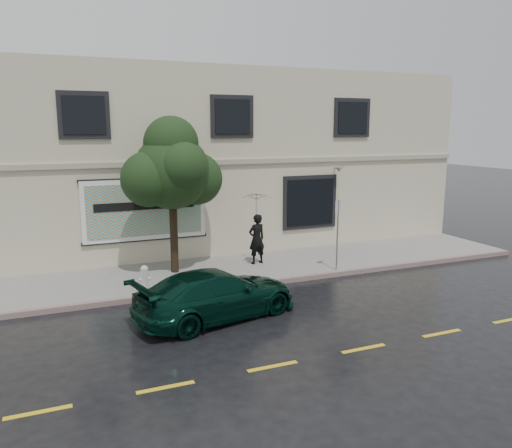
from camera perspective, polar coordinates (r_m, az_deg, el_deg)
name	(u,v)px	position (r m, az deg, el deg)	size (l,w,h in m)	color
ground	(293,299)	(14.37, 4.20, -8.60)	(90.00, 90.00, 0.00)	black
sidewalk	(250,268)	(17.18, -0.67, -5.04)	(20.00, 3.50, 0.15)	#9C9993
curb	(271,282)	(15.63, 1.73, -6.66)	(20.00, 0.18, 0.16)	slate
road_marking	(364,349)	(11.58, 12.19, -13.74)	(19.00, 0.12, 0.01)	gold
building	(201,159)	(22.00, -6.28, 7.45)	(20.00, 8.12, 7.00)	#B8B394
billboard	(145,210)	(17.48, -12.54, 1.62)	(4.30, 0.16, 2.20)	white
car	(217,294)	(12.86, -4.53, -8.01)	(1.91, 4.32, 1.26)	black
pedestrian	(257,239)	(17.25, 0.08, -1.72)	(0.64, 0.42, 1.74)	black
umbrella	(257,203)	(17.02, 0.08, 2.44)	(1.07, 1.07, 0.79)	black
street_tree	(172,172)	(16.09, -9.59, 5.86)	(2.40, 2.40, 4.50)	black
fire_hydrant	(145,279)	(14.71, -12.60, -6.18)	(0.33, 0.31, 0.79)	beige
sign_pole	(338,228)	(16.56, 9.30, -0.41)	(0.28, 0.13, 2.36)	gray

